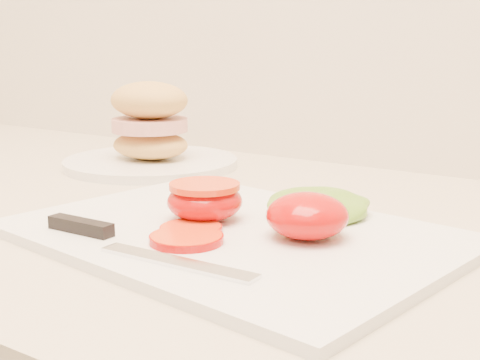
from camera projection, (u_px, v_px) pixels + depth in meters
The scene contains 8 objects.
cutting_board at pixel (234, 235), 0.62m from camera, with size 0.40×0.29×0.01m, color white.
tomato_half_dome at pixel (307, 216), 0.59m from camera, with size 0.07×0.07×0.04m, color #CC0100.
tomato_half_cut at pixel (205, 200), 0.64m from camera, with size 0.07×0.07×0.04m.
tomato_slice_0 at pixel (186, 238), 0.58m from camera, with size 0.06×0.06×0.01m, color #F55524.
tomato_slice_1 at pixel (191, 229), 0.61m from camera, with size 0.05×0.05×0.01m, color #F55524.
lettuce_leaf_0 at pixel (319, 206), 0.65m from camera, with size 0.10×0.08×0.02m, color #5D9928.
knife at pixel (115, 239), 0.57m from camera, with size 0.23×0.04×0.01m.
sandwich_plate at pixel (150, 136), 0.95m from camera, with size 0.25×0.25×0.12m.
Camera 1 is at (-0.24, 1.12, 1.11)m, focal length 50.00 mm.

